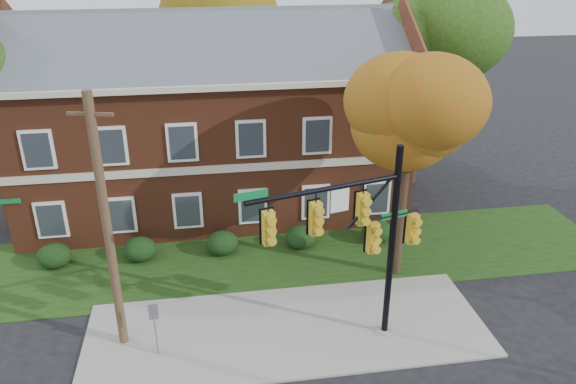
{
  "coord_description": "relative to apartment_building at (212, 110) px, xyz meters",
  "views": [
    {
      "loc": [
        -2.47,
        -14.82,
        12.66
      ],
      "look_at": [
        0.33,
        3.0,
        4.47
      ],
      "focal_mm": 35.0,
      "sensor_mm": 36.0,
      "label": 1
    }
  ],
  "objects": [
    {
      "name": "tree_far_rear",
      "position": [
        1.34,
        7.84,
        3.86
      ],
      "size": [
        6.84,
        6.46,
        11.52
      ],
      "color": "black",
      "rests_on": "ground"
    },
    {
      "name": "sidewalk",
      "position": [
        2.0,
        -10.95,
        -4.95
      ],
      "size": [
        14.0,
        5.0,
        0.08
      ],
      "primitive_type": "cube",
      "color": "gray",
      "rests_on": "ground"
    },
    {
      "name": "tree_right_rear",
      "position": [
        11.31,
        0.86,
        3.13
      ],
      "size": [
        6.3,
        5.95,
        10.62
      ],
      "color": "black",
      "rests_on": "ground"
    },
    {
      "name": "hedge_right",
      "position": [
        3.5,
        -5.25,
        -4.46
      ],
      "size": [
        1.4,
        1.26,
        1.05
      ],
      "primitive_type": "ellipsoid",
      "color": "black",
      "rests_on": "ground"
    },
    {
      "name": "grass_strip",
      "position": [
        2.0,
        -5.95,
        -4.97
      ],
      "size": [
        30.0,
        6.0,
        0.04
      ],
      "primitive_type": "cube",
      "color": "#193811",
      "rests_on": "ground"
    },
    {
      "name": "sign_post",
      "position": [
        -2.44,
        -11.58,
        -3.58
      ],
      "size": [
        0.3,
        0.06,
        2.08
      ],
      "rotation": [
        0.0,
        0.0,
        0.05
      ],
      "color": "slate",
      "rests_on": "ground"
    },
    {
      "name": "hedge_far_left",
      "position": [
        -7.0,
        -5.25,
        -4.46
      ],
      "size": [
        1.4,
        1.26,
        1.05
      ],
      "primitive_type": "ellipsoid",
      "color": "black",
      "rests_on": "ground"
    },
    {
      "name": "ground",
      "position": [
        2.0,
        -11.95,
        -4.99
      ],
      "size": [
        120.0,
        120.0,
        0.0
      ],
      "primitive_type": "plane",
      "color": "black",
      "rests_on": "ground"
    },
    {
      "name": "tree_near_right",
      "position": [
        7.22,
        -8.09,
        1.68
      ],
      "size": [
        4.5,
        4.25,
        8.58
      ],
      "color": "black",
      "rests_on": "ground"
    },
    {
      "name": "apartment_building",
      "position": [
        0.0,
        0.0,
        0.0
      ],
      "size": [
        18.8,
        8.8,
        9.74
      ],
      "color": "brown",
      "rests_on": "ground"
    },
    {
      "name": "traffic_signal",
      "position": [
        4.12,
        -11.91,
        -0.65
      ],
      "size": [
        6.1,
        1.72,
        6.98
      ],
      "rotation": [
        0.0,
        0.0,
        0.25
      ],
      "color": "gray",
      "rests_on": "ground"
    },
    {
      "name": "hedge_left",
      "position": [
        -3.5,
        -5.25,
        -4.46
      ],
      "size": [
        1.4,
        1.26,
        1.05
      ],
      "primitive_type": "ellipsoid",
      "color": "black",
      "rests_on": "ground"
    },
    {
      "name": "hedge_center",
      "position": [
        0.0,
        -5.25,
        -4.46
      ],
      "size": [
        1.4,
        1.26,
        1.05
      ],
      "primitive_type": "ellipsoid",
      "color": "black",
      "rests_on": "ground"
    },
    {
      "name": "hedge_far_right",
      "position": [
        7.0,
        -5.25,
        -4.46
      ],
      "size": [
        1.4,
        1.26,
        1.05
      ],
      "primitive_type": "ellipsoid",
      "color": "black",
      "rests_on": "ground"
    },
    {
      "name": "utility_pole",
      "position": [
        -3.63,
        -10.71,
        -0.53
      ],
      "size": [
        1.35,
        0.45,
        8.79
      ],
      "rotation": [
        0.0,
        0.0,
        -0.26
      ],
      "color": "#493622",
      "rests_on": "ground"
    }
  ]
}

